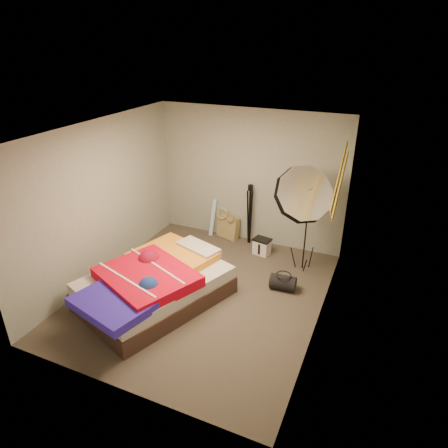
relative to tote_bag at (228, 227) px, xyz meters
The scene contains 15 objects.
floor 1.95m from the tote_bag, 78.79° to the right, with size 4.00×4.00×0.00m, color #4B443A.
ceiling 2.99m from the tote_bag, 78.79° to the right, with size 4.00×4.00×0.00m, color silver.
wall_back 1.10m from the tote_bag, 14.87° to the left, with size 3.50×3.50×0.00m, color #979E90.
wall_front 4.05m from the tote_bag, 84.48° to the right, with size 3.50×3.50×0.00m, color #979E90.
wall_left 2.56m from the tote_bag, 125.86° to the right, with size 4.00×4.00×0.00m, color #979E90.
wall_right 3.03m from the tote_bag, 41.78° to the right, with size 4.00×4.00×0.00m, color #979E90.
tote_bag is the anchor object (origin of this frame).
wrapping_roll 0.36m from the tote_bag, behind, with size 0.08×0.08×0.73m, color #6CA7DC.
camera_case 0.89m from the tote_bag, 23.65° to the right, with size 0.28×0.20×0.28m, color white.
duffel_bag 1.95m from the tote_bag, 41.06° to the right, with size 0.24×0.24×0.39m, color black.
wall_stripe_upper 3.02m from the tote_bag, 31.68° to the right, with size 0.02×1.10×0.10m, color gold.
wall_stripe_lower 2.80m from the tote_bag, 26.49° to the right, with size 0.02×1.10×0.10m, color gold.
bed 2.35m from the tote_bag, 94.46° to the right, with size 2.06×2.52×0.60m.
photo_umbrella 2.05m from the tote_bag, 25.06° to the right, with size 0.95×1.08×1.93m.
camera_tripod 0.63m from the tote_bag, ahead, with size 0.08×0.08×1.17m.
Camera 1 is at (2.34, -4.52, 3.62)m, focal length 32.00 mm.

